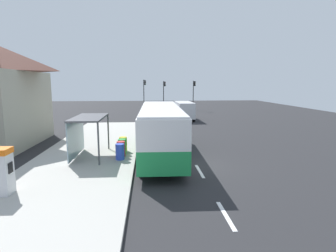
% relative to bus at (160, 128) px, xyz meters
% --- Properties ---
extents(ground_plane, '(56.00, 92.00, 0.04)m').
position_rel_bus_xyz_m(ground_plane, '(1.71, 11.61, -1.86)').
color(ground_plane, '#262628').
extents(sidewalk_platform, '(6.20, 30.00, 0.18)m').
position_rel_bus_xyz_m(sidewalk_platform, '(-4.69, -0.39, -1.75)').
color(sidewalk_platform, '#ADAAA3').
rests_on(sidewalk_platform, ground).
extents(lane_stripe_seg_0, '(0.16, 2.20, 0.01)m').
position_rel_bus_xyz_m(lane_stripe_seg_0, '(1.96, -8.39, -1.84)').
color(lane_stripe_seg_0, silver).
rests_on(lane_stripe_seg_0, ground).
extents(lane_stripe_seg_1, '(0.16, 2.20, 0.01)m').
position_rel_bus_xyz_m(lane_stripe_seg_1, '(1.96, -3.39, -1.84)').
color(lane_stripe_seg_1, silver).
rests_on(lane_stripe_seg_1, ground).
extents(lane_stripe_seg_2, '(0.16, 2.20, 0.01)m').
position_rel_bus_xyz_m(lane_stripe_seg_2, '(1.96, 1.61, -1.84)').
color(lane_stripe_seg_2, silver).
rests_on(lane_stripe_seg_2, ground).
extents(lane_stripe_seg_3, '(0.16, 2.20, 0.01)m').
position_rel_bus_xyz_m(lane_stripe_seg_3, '(1.96, 6.61, -1.84)').
color(lane_stripe_seg_3, silver).
rests_on(lane_stripe_seg_3, ground).
extents(lane_stripe_seg_4, '(0.16, 2.20, 0.01)m').
position_rel_bus_xyz_m(lane_stripe_seg_4, '(1.96, 11.61, -1.84)').
color(lane_stripe_seg_4, silver).
rests_on(lane_stripe_seg_4, ground).
extents(lane_stripe_seg_5, '(0.16, 2.20, 0.01)m').
position_rel_bus_xyz_m(lane_stripe_seg_5, '(1.96, 16.61, -1.84)').
color(lane_stripe_seg_5, silver).
rests_on(lane_stripe_seg_5, ground).
extents(lane_stripe_seg_6, '(0.16, 2.20, 0.01)m').
position_rel_bus_xyz_m(lane_stripe_seg_6, '(1.96, 21.61, -1.84)').
color(lane_stripe_seg_6, silver).
rests_on(lane_stripe_seg_6, ground).
extents(lane_stripe_seg_7, '(0.16, 2.20, 0.01)m').
position_rel_bus_xyz_m(lane_stripe_seg_7, '(1.96, 26.61, -1.84)').
color(lane_stripe_seg_7, silver).
rests_on(lane_stripe_seg_7, ground).
extents(bus, '(2.72, 11.06, 3.21)m').
position_rel_bus_xyz_m(bus, '(0.00, 0.00, 0.00)').
color(bus, '#1E8C47').
rests_on(bus, ground).
extents(white_van, '(2.15, 5.26, 2.30)m').
position_rel_bus_xyz_m(white_van, '(3.91, 17.77, -0.50)').
color(white_van, silver).
rests_on(white_van, ground).
extents(sedan_near, '(1.99, 4.47, 1.52)m').
position_rel_bus_xyz_m(sedan_near, '(4.01, 29.53, -1.05)').
color(sedan_near, navy).
rests_on(sedan_near, ground).
extents(ticket_machine, '(0.66, 0.76, 1.94)m').
position_rel_bus_xyz_m(ticket_machine, '(-6.71, -6.26, -0.67)').
color(ticket_machine, silver).
rests_on(ticket_machine, sidewalk_platform).
extents(recycling_bin_blue, '(0.52, 0.52, 0.95)m').
position_rel_bus_xyz_m(recycling_bin_blue, '(-2.49, -1.36, -1.19)').
color(recycling_bin_blue, blue).
rests_on(recycling_bin_blue, sidewalk_platform).
extents(recycling_bin_red, '(0.52, 0.52, 0.95)m').
position_rel_bus_xyz_m(recycling_bin_red, '(-2.49, -0.66, -1.19)').
color(recycling_bin_red, red).
rests_on(recycling_bin_red, sidewalk_platform).
extents(recycling_bin_green, '(0.52, 0.52, 0.95)m').
position_rel_bus_xyz_m(recycling_bin_green, '(-2.49, 0.04, -1.19)').
color(recycling_bin_green, green).
rests_on(recycling_bin_green, sidewalk_platform).
extents(recycling_bin_yellow, '(0.52, 0.52, 0.95)m').
position_rel_bus_xyz_m(recycling_bin_yellow, '(-2.49, 0.74, -1.19)').
color(recycling_bin_yellow, yellow).
rests_on(recycling_bin_yellow, sidewalk_platform).
extents(traffic_light_near_side, '(0.49, 0.28, 5.16)m').
position_rel_bus_xyz_m(traffic_light_near_side, '(7.21, 30.02, 1.58)').
color(traffic_light_near_side, '#2D2D2D').
rests_on(traffic_light_near_side, ground).
extents(traffic_light_far_side, '(0.49, 0.28, 5.34)m').
position_rel_bus_xyz_m(traffic_light_far_side, '(-1.39, 30.82, 1.69)').
color(traffic_light_far_side, '#2D2D2D').
rests_on(traffic_light_far_side, ground).
extents(traffic_light_median, '(0.49, 0.28, 5.10)m').
position_rel_bus_xyz_m(traffic_light_median, '(2.11, 31.62, 1.54)').
color(traffic_light_median, '#2D2D2D').
rests_on(traffic_light_median, ground).
extents(bus_shelter, '(1.80, 4.00, 2.50)m').
position_rel_bus_xyz_m(bus_shelter, '(-4.70, -0.52, 0.25)').
color(bus_shelter, '#4C4C51').
rests_on(bus_shelter, sidewalk_platform).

